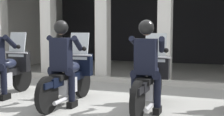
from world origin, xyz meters
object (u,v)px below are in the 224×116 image
police_officer_center_left (62,56)px  motorcycle_center_right (150,81)px  motorcycle_far_left (5,73)px  motorcycle_center_left (69,77)px  police_officer_center_right (146,58)px

police_officer_center_left → motorcycle_center_right: size_ratio=0.78×
motorcycle_far_left → motorcycle_center_left: same height
motorcycle_far_left → police_officer_center_right: size_ratio=1.29×
police_officer_center_left → police_officer_center_right: 1.56m
motorcycle_center_right → police_officer_center_right: bearing=-79.3°
police_officer_center_left → motorcycle_center_left: bearing=101.3°
motorcycle_far_left → police_officer_center_right: police_officer_center_right is taller
police_officer_center_left → motorcycle_center_right: police_officer_center_left is taller
police_officer_center_left → police_officer_center_right: same height
police_officer_center_left → motorcycle_far_left: bearing=178.1°
motorcycle_far_left → motorcycle_center_right: 3.11m
police_officer_center_right → motorcycle_center_left: bearing=-176.2°
motorcycle_center_right → police_officer_center_right: 0.52m
motorcycle_far_left → police_officer_center_left: 1.65m
motorcycle_center_left → police_officer_center_left: size_ratio=1.29×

